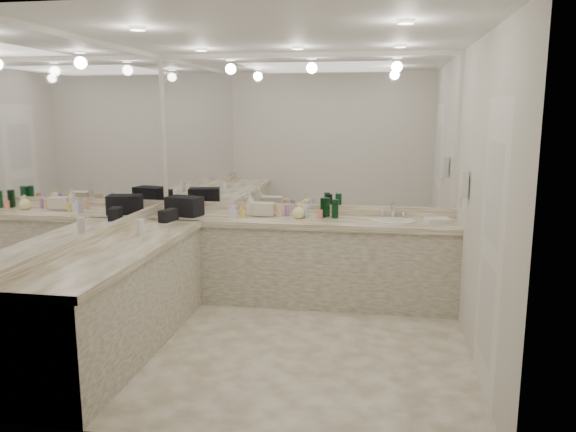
% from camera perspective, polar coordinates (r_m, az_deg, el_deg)
% --- Properties ---
extents(floor, '(3.20, 3.20, 0.00)m').
position_cam_1_polar(floor, '(4.98, -0.79, -13.06)').
color(floor, beige).
rests_on(floor, ground).
extents(ceiling, '(3.20, 3.20, 0.00)m').
position_cam_1_polar(ceiling, '(4.60, -0.88, 18.09)').
color(ceiling, white).
rests_on(ceiling, floor).
extents(wall_back, '(3.20, 0.02, 2.60)m').
position_cam_1_polar(wall_back, '(6.09, 1.72, 4.01)').
color(wall_back, beige).
rests_on(wall_back, floor).
extents(wall_left, '(0.02, 3.00, 2.60)m').
position_cam_1_polar(wall_left, '(5.15, -18.64, 2.23)').
color(wall_left, beige).
rests_on(wall_left, floor).
extents(wall_right, '(0.02, 3.00, 2.60)m').
position_cam_1_polar(wall_right, '(4.61, 19.14, 1.27)').
color(wall_right, beige).
rests_on(wall_right, floor).
extents(vanity_back_base, '(3.20, 0.60, 0.84)m').
position_cam_1_polar(vanity_back_base, '(5.96, 1.28, -4.75)').
color(vanity_back_base, beige).
rests_on(vanity_back_base, floor).
extents(vanity_back_top, '(3.20, 0.64, 0.06)m').
position_cam_1_polar(vanity_back_top, '(5.85, 1.28, -0.53)').
color(vanity_back_top, '#ECE1C7').
rests_on(vanity_back_top, vanity_back_base).
extents(vanity_left_base, '(0.60, 2.40, 0.84)m').
position_cam_1_polar(vanity_left_base, '(4.96, -16.58, -8.45)').
color(vanity_left_base, beige).
rests_on(vanity_left_base, floor).
extents(vanity_left_top, '(0.64, 2.42, 0.06)m').
position_cam_1_polar(vanity_left_top, '(4.83, -16.75, -3.40)').
color(vanity_left_top, '#ECE1C7').
rests_on(vanity_left_top, vanity_left_base).
extents(backsplash_back, '(3.20, 0.04, 0.10)m').
position_cam_1_polar(backsplash_back, '(6.12, 1.68, 0.73)').
color(backsplash_back, '#ECE1C7').
rests_on(backsplash_back, vanity_back_top).
extents(backsplash_left, '(0.04, 3.00, 0.10)m').
position_cam_1_polar(backsplash_left, '(5.20, -18.22, -1.59)').
color(backsplash_left, '#ECE1C7').
rests_on(backsplash_left, vanity_left_top).
extents(mirror_back, '(3.12, 0.01, 1.55)m').
position_cam_1_polar(mirror_back, '(6.04, 1.73, 8.48)').
color(mirror_back, white).
rests_on(mirror_back, wall_back).
extents(mirror_left, '(0.01, 2.92, 1.55)m').
position_cam_1_polar(mirror_left, '(5.10, -18.84, 7.51)').
color(mirror_left, white).
rests_on(mirror_left, wall_left).
extents(sink, '(0.44, 0.44, 0.03)m').
position_cam_1_polar(sink, '(5.80, 10.63, -0.56)').
color(sink, white).
rests_on(sink, vanity_back_top).
extents(faucet, '(0.24, 0.16, 0.14)m').
position_cam_1_polar(faucet, '(5.99, 10.63, 0.53)').
color(faucet, silver).
rests_on(faucet, vanity_back_top).
extents(wall_phone, '(0.06, 0.10, 0.24)m').
position_cam_1_polar(wall_phone, '(5.28, 17.47, 3.04)').
color(wall_phone, white).
rests_on(wall_phone, wall_right).
extents(door, '(0.02, 0.82, 2.10)m').
position_cam_1_polar(door, '(4.17, 19.86, -3.23)').
color(door, white).
rests_on(door, wall_right).
extents(black_toiletry_bag, '(0.40, 0.30, 0.20)m').
position_cam_1_polar(black_toiletry_bag, '(6.09, -10.47, 1.01)').
color(black_toiletry_bag, black).
rests_on(black_toiletry_bag, vanity_back_top).
extents(black_bag_spill, '(0.14, 0.24, 0.12)m').
position_cam_1_polar(black_bag_spill, '(5.81, -12.06, 0.06)').
color(black_bag_spill, black).
rests_on(black_bag_spill, vanity_left_top).
extents(cream_cosmetic_case, '(0.24, 0.15, 0.13)m').
position_cam_1_polar(cream_cosmetic_case, '(5.98, -2.49, 0.65)').
color(cream_cosmetic_case, beige).
rests_on(cream_cosmetic_case, vanity_back_top).
extents(hand_towel, '(0.27, 0.21, 0.04)m').
position_cam_1_polar(hand_towel, '(5.85, 14.98, -0.40)').
color(hand_towel, white).
rests_on(hand_towel, vanity_back_top).
extents(lotion_left, '(0.07, 0.07, 0.15)m').
position_cam_1_polar(lotion_left, '(5.20, -14.75, -1.09)').
color(lotion_left, white).
rests_on(lotion_left, vanity_left_top).
extents(soap_bottle_a, '(0.12, 0.12, 0.24)m').
position_cam_1_polar(soap_bottle_a, '(6.00, -3.86, 1.20)').
color(soap_bottle_a, silver).
rests_on(soap_bottle_a, vanity_back_top).
extents(soap_bottle_b, '(0.09, 0.10, 0.17)m').
position_cam_1_polar(soap_bottle_b, '(5.89, -5.71, 0.64)').
color(soap_bottle_b, silver).
rests_on(soap_bottle_b, vanity_back_top).
extents(soap_bottle_c, '(0.15, 0.15, 0.17)m').
position_cam_1_polar(soap_bottle_c, '(5.83, 1.09, 0.58)').
color(soap_bottle_c, '#EEE896').
rests_on(soap_bottle_c, vanity_back_top).
extents(green_bottle_0, '(0.07, 0.07, 0.19)m').
position_cam_1_polar(green_bottle_0, '(5.86, 4.80, 0.73)').
color(green_bottle_0, '#124F27').
rests_on(green_bottle_0, vanity_back_top).
extents(green_bottle_1, '(0.07, 0.07, 0.20)m').
position_cam_1_polar(green_bottle_1, '(5.90, 3.61, 0.85)').
color(green_bottle_1, '#124F27').
rests_on(green_bottle_1, vanity_back_top).
extents(green_bottle_2, '(0.07, 0.07, 0.20)m').
position_cam_1_polar(green_bottle_2, '(5.95, 3.94, 0.91)').
color(green_bottle_2, '#124F27').
rests_on(green_bottle_2, vanity_back_top).
extents(amenity_bottle_0, '(0.06, 0.06, 0.10)m').
position_cam_1_polar(amenity_bottle_0, '(5.81, 3.26, 0.16)').
color(amenity_bottle_0, '#E57F66').
rests_on(amenity_bottle_0, vanity_back_top).
extents(amenity_bottle_1, '(0.06, 0.06, 0.13)m').
position_cam_1_polar(amenity_bottle_1, '(5.89, 1.80, 0.50)').
color(amenity_bottle_1, silver).
rests_on(amenity_bottle_1, vanity_back_top).
extents(amenity_bottle_2, '(0.07, 0.07, 0.12)m').
position_cam_1_polar(amenity_bottle_2, '(5.95, -0.90, 0.53)').
color(amenity_bottle_2, '#E0B28C').
rests_on(amenity_bottle_2, vanity_back_top).
extents(amenity_bottle_3, '(0.04, 0.04, 0.10)m').
position_cam_1_polar(amenity_bottle_3, '(5.88, -4.63, 0.29)').
color(amenity_bottle_3, '#F2D84C').
rests_on(amenity_bottle_3, vanity_back_top).
extents(amenity_bottle_4, '(0.06, 0.06, 0.13)m').
position_cam_1_polar(amenity_bottle_4, '(6.11, -4.83, 0.82)').
color(amenity_bottle_4, '#E0B28C').
rests_on(amenity_bottle_4, vanity_back_top).
extents(amenity_bottle_5, '(0.05, 0.05, 0.12)m').
position_cam_1_polar(amenity_bottle_5, '(5.97, -0.08, 0.56)').
color(amenity_bottle_5, '#9966B2').
rests_on(amenity_bottle_5, vanity_back_top).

